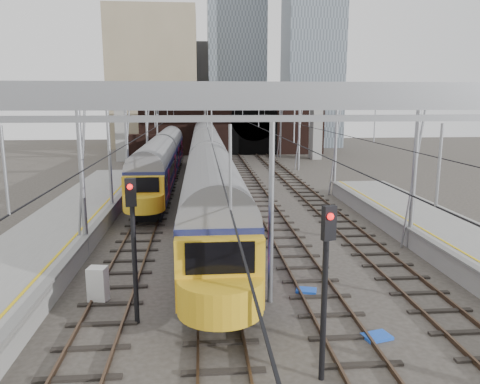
{
  "coord_description": "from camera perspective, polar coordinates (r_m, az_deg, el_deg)",
  "views": [
    {
      "loc": [
        -2.54,
        -14.5,
        7.52
      ],
      "look_at": [
        -0.34,
        11.56,
        2.4
      ],
      "focal_mm": 35.0,
      "sensor_mm": 36.0,
      "label": 1
    }
  ],
  "objects": [
    {
      "name": "equip_cover_a",
      "position": [
        19.32,
        8.07,
        -11.79
      ],
      "size": [
        0.93,
        0.78,
        0.09
      ],
      "primitive_type": "cube",
      "rotation": [
        0.0,
        0.0,
        -0.29
      ],
      "color": "blue",
      "rests_on": "ground"
    },
    {
      "name": "relay_cabinet",
      "position": [
        18.82,
        -16.93,
        -10.74
      ],
      "size": [
        0.77,
        0.67,
        1.36
      ],
      "primitive_type": "cube",
      "rotation": [
        0.0,
        0.0,
        -0.17
      ],
      "color": "silver",
      "rests_on": "ground"
    },
    {
      "name": "city_skyline",
      "position": [
        85.68,
        -1.32,
        17.48
      ],
      "size": [
        37.5,
        27.5,
        60.0
      ],
      "color": "tan",
      "rests_on": "ground"
    },
    {
      "name": "overhead_line",
      "position": [
        36.09,
        -0.79,
        9.56
      ],
      "size": [
        16.8,
        80.0,
        8.0
      ],
      "color": "gray",
      "rests_on": "ground"
    },
    {
      "name": "signal_near_centre",
      "position": [
        12.57,
        10.42,
        -9.68
      ],
      "size": [
        0.39,
        0.47,
        4.93
      ],
      "rotation": [
        0.0,
        0.0,
        0.32
      ],
      "color": "black",
      "rests_on": "ground"
    },
    {
      "name": "equip_cover_c",
      "position": [
        16.37,
        16.34,
        -16.54
      ],
      "size": [
        1.0,
        0.82,
        0.1
      ],
      "primitive_type": "cube",
      "rotation": [
        0.0,
        0.0,
        0.26
      ],
      "color": "blue",
      "rests_on": "ground"
    },
    {
      "name": "retaining_wall",
      "position": [
        66.63,
        -1.44,
        8.33
      ],
      "size": [
        28.0,
        2.75,
        9.0
      ],
      "color": "black",
      "rests_on": "ground"
    },
    {
      "name": "signal_near_left",
      "position": [
        15.87,
        -12.91,
        -5.05
      ],
      "size": [
        0.39,
        0.47,
        5.08
      ],
      "rotation": [
        0.0,
        0.0,
        0.18
      ],
      "color": "black",
      "rests_on": "ground"
    },
    {
      "name": "train_second",
      "position": [
        43.21,
        -9.4,
        4.07
      ],
      "size": [
        2.6,
        30.09,
        4.54
      ],
      "color": "black",
      "rests_on": "ground"
    },
    {
      "name": "ground",
      "position": [
        16.53,
        4.73,
        -16.02
      ],
      "size": [
        160.0,
        160.0,
        0.0
      ],
      "primitive_type": "plane",
      "color": "#38332D",
      "rests_on": "ground"
    },
    {
      "name": "equip_cover_b",
      "position": [
        19.59,
        -3.69,
        -11.37
      ],
      "size": [
        0.94,
        0.76,
        0.1
      ],
      "primitive_type": "cube",
      "rotation": [
        0.0,
        0.0,
        -0.23
      ],
      "color": "blue",
      "rests_on": "ground"
    },
    {
      "name": "train_main",
      "position": [
        47.42,
        -4.15,
        5.03
      ],
      "size": [
        2.9,
        66.98,
        4.95
      ],
      "color": "black",
      "rests_on": "ground"
    },
    {
      "name": "overbridge",
      "position": [
        60.56,
        -2.46,
        10.82
      ],
      "size": [
        28.0,
        3.0,
        9.25
      ],
      "color": "gray",
      "rests_on": "ground"
    },
    {
      "name": "tracks",
      "position": [
        30.55,
        0.1,
        -3.14
      ],
      "size": [
        14.4,
        80.0,
        0.22
      ],
      "color": "#4C3828",
      "rests_on": "ground"
    }
  ]
}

